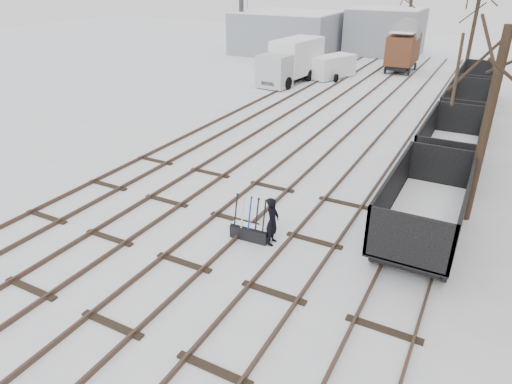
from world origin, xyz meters
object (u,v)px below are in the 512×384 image
panel_van (332,66)px  crane (243,28)px  ground_frame (250,231)px  lorry (292,61)px  freight_wagon_a (423,217)px  box_van_wagon (403,48)px  worker (272,221)px

panel_van → crane: 14.10m
ground_frame → lorry: bearing=108.0°
freight_wagon_a → box_van_wagon: 28.08m
box_van_wagon → crane: crane is taller
freight_wagon_a → box_van_wagon: bearing=103.4°
ground_frame → crane: size_ratio=0.15×
panel_van → worker: bearing=-54.1°
box_van_wagon → crane: (-16.52, 1.75, 0.60)m
ground_frame → crane: (-18.08, 31.51, 2.27)m
box_van_wagon → panel_van: (-4.36, -5.21, -1.03)m
panel_van → crane: crane is taller
box_van_wagon → lorry: box_van_wagon is taller
worker → lorry: lorry is taller
worker → freight_wagon_a: freight_wagon_a is taller
lorry → crane: bearing=141.1°
worker → panel_van: (-6.68, 24.45, 0.11)m
box_van_wagon → panel_van: size_ratio=1.01×
lorry → worker: bearing=-61.5°
lorry → panel_van: 3.72m
freight_wagon_a → crane: size_ratio=0.59×
crane → panel_van: bearing=-50.7°
panel_van → crane: (-12.16, 6.96, 1.64)m
ground_frame → worker: bearing=4.8°
freight_wagon_a → panel_van: bearing=116.1°
worker → crane: crane is taller
crane → box_van_wagon: bearing=-27.0°
lorry → ground_frame: bearing=-63.3°
freight_wagon_a → lorry: bearing=124.3°
worker → freight_wagon_a: bearing=-66.4°
worker → lorry: 23.42m
worker → crane: size_ratio=0.17×
worker → panel_van: panel_van is taller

